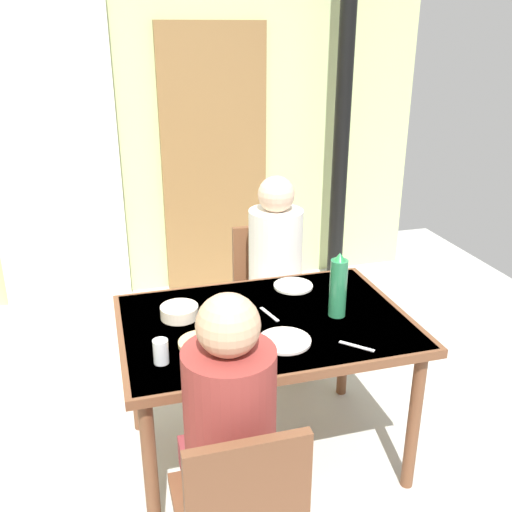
# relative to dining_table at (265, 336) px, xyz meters

# --- Properties ---
(ground_plane) EXTENTS (5.77, 5.77, 0.00)m
(ground_plane) POSITION_rel_dining_table_xyz_m (-0.29, -0.08, -0.67)
(ground_plane) COLOR beige
(wall_back) EXTENTS (4.28, 0.10, 2.62)m
(wall_back) POSITION_rel_dining_table_xyz_m (-0.29, 2.14, 0.65)
(wall_back) COLOR #C5D38E
(wall_back) RESTS_ON ground_plane
(door_wooden) EXTENTS (0.80, 0.05, 2.00)m
(door_wooden) POSITION_rel_dining_table_xyz_m (0.21, 2.06, 0.33)
(door_wooden) COLOR olive
(door_wooden) RESTS_ON ground_plane
(stove_pipe_column) EXTENTS (0.12, 0.12, 2.62)m
(stove_pipe_column) POSITION_rel_dining_table_xyz_m (1.12, 1.79, 0.65)
(stove_pipe_column) COLOR black
(stove_pipe_column) RESTS_ON ground_plane
(curtain_panel) EXTENTS (0.90, 0.03, 2.20)m
(curtain_panel) POSITION_rel_dining_table_xyz_m (-0.94, 2.04, 0.44)
(curtain_panel) COLOR white
(curtain_panel) RESTS_ON ground_plane
(dining_table) EXTENTS (1.28, 0.88, 0.74)m
(dining_table) POSITION_rel_dining_table_xyz_m (0.00, 0.00, 0.00)
(dining_table) COLOR brown
(dining_table) RESTS_ON ground_plane
(chair_far_diner) EXTENTS (0.40, 0.40, 0.87)m
(chair_far_diner) POSITION_rel_dining_table_xyz_m (0.26, 0.79, -0.17)
(chair_far_diner) COLOR brown
(chair_far_diner) RESTS_ON ground_plane
(person_near_diner) EXTENTS (0.30, 0.37, 0.77)m
(person_near_diner) POSITION_rel_dining_table_xyz_m (-0.32, -0.66, 0.12)
(person_near_diner) COLOR maroon
(person_near_diner) RESTS_ON ground_plane
(person_far_diner) EXTENTS (0.30, 0.37, 0.77)m
(person_far_diner) POSITION_rel_dining_table_xyz_m (0.26, 0.66, 0.12)
(person_far_diner) COLOR silver
(person_far_diner) RESTS_ON ground_plane
(water_bottle_green_near) EXTENTS (0.08, 0.08, 0.30)m
(water_bottle_green_near) POSITION_rel_dining_table_xyz_m (0.33, -0.04, 0.22)
(water_bottle_green_near) COLOR #28784B
(water_bottle_green_near) RESTS_ON dining_table
(serving_bowl_center) EXTENTS (0.17, 0.17, 0.05)m
(serving_bowl_center) POSITION_rel_dining_table_xyz_m (-0.36, 0.13, 0.11)
(serving_bowl_center) COLOR #F2E0C5
(serving_bowl_center) RESTS_ON dining_table
(dinner_plate_near_left) EXTENTS (0.22, 0.22, 0.01)m
(dinner_plate_near_left) POSITION_rel_dining_table_xyz_m (0.02, -0.20, 0.08)
(dinner_plate_near_left) COLOR white
(dinner_plate_near_left) RESTS_ON dining_table
(dinner_plate_near_right) EXTENTS (0.20, 0.20, 0.01)m
(dinner_plate_near_right) POSITION_rel_dining_table_xyz_m (0.24, 0.30, 0.08)
(dinner_plate_near_right) COLOR white
(dinner_plate_near_right) RESTS_ON dining_table
(drinking_glass_by_near_diner) EXTENTS (0.06, 0.06, 0.10)m
(drinking_glass_by_near_diner) POSITION_rel_dining_table_xyz_m (-0.49, -0.22, 0.13)
(drinking_glass_by_near_diner) COLOR silver
(drinking_glass_by_near_diner) RESTS_ON dining_table
(drinking_glass_by_far_diner) EXTENTS (0.06, 0.06, 0.09)m
(drinking_glass_by_far_diner) POSITION_rel_dining_table_xyz_m (-0.18, -0.04, 0.12)
(drinking_glass_by_far_diner) COLOR silver
(drinking_glass_by_far_diner) RESTS_ON dining_table
(bread_plate_sliced) EXTENTS (0.19, 0.19, 0.02)m
(bread_plate_sliced) POSITION_rel_dining_table_xyz_m (-0.31, -0.13, 0.09)
(bread_plate_sliced) COLOR #DBB77A
(bread_plate_sliced) RESTS_ON dining_table
(cutlery_knife_near) EXTENTS (0.12, 0.12, 0.00)m
(cutlery_knife_near) POSITION_rel_dining_table_xyz_m (0.29, -0.32, 0.08)
(cutlery_knife_near) COLOR silver
(cutlery_knife_near) RESTS_ON dining_table
(cutlery_fork_near) EXTENTS (0.05, 0.15, 0.00)m
(cutlery_fork_near) POSITION_rel_dining_table_xyz_m (0.03, 0.05, 0.08)
(cutlery_fork_near) COLOR silver
(cutlery_fork_near) RESTS_ON dining_table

